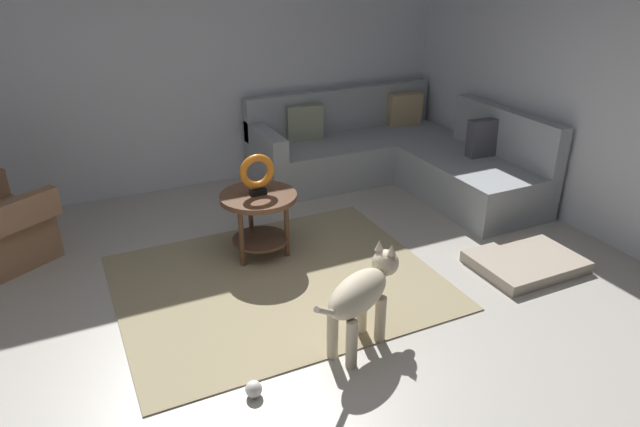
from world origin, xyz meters
name	(u,v)px	position (x,y,z in m)	size (l,w,h in m)	color
ground_plane	(297,347)	(0.00, 0.00, -0.05)	(6.00, 6.00, 0.10)	#B7B2A8
wall_back	(173,53)	(0.00, 2.94, 1.35)	(6.00, 0.12, 2.70)	silver
area_rug	(278,282)	(0.15, 0.70, 0.01)	(2.30, 1.90, 0.01)	tan
sectional_couch	(395,157)	(1.99, 2.01, 0.29)	(2.20, 2.25, 0.88)	#9EA3A8
side_table	(259,209)	(0.18, 1.14, 0.42)	(0.60, 0.60, 0.54)	brown
torus_sculpture	(257,174)	(0.18, 1.14, 0.71)	(0.28, 0.08, 0.33)	black
dog_bed_mat	(525,262)	(1.98, 0.08, 0.04)	(0.80, 0.60, 0.09)	#B2A38E
dog	(362,294)	(0.35, -0.21, 0.38)	(0.78, 0.44, 0.63)	beige
dog_toy_ball	(254,389)	(-0.41, -0.35, 0.05)	(0.10, 0.10, 0.10)	silver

